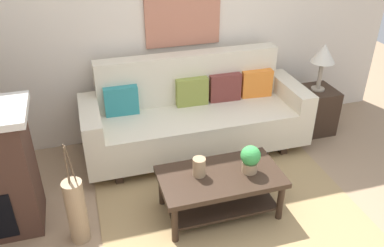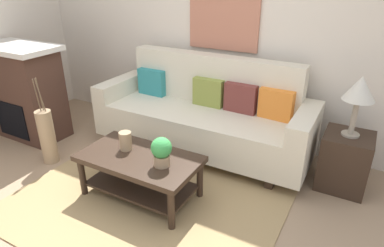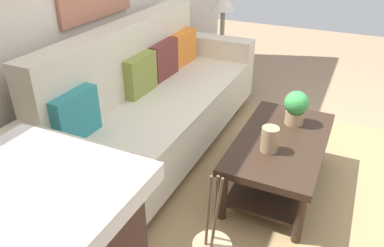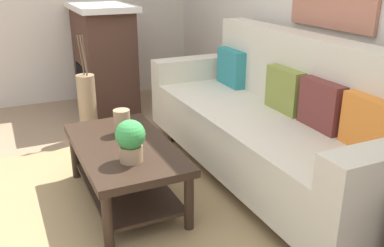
# 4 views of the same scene
# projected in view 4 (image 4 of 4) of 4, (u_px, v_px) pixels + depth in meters

# --- Properties ---
(ground_plane) EXTENTS (9.34, 9.34, 0.00)m
(ground_plane) POSITION_uv_depth(u_px,v_px,m) (68.00, 223.00, 2.70)
(ground_plane) COLOR #9E7F60
(area_rug) EXTENTS (2.39, 2.18, 0.01)m
(area_rug) POSITION_uv_depth(u_px,v_px,m) (143.00, 204.00, 2.90)
(area_rug) COLOR #A38456
(area_rug) RESTS_ON ground_plane
(couch) EXTENTS (2.47, 0.84, 1.08)m
(couch) POSITION_uv_depth(u_px,v_px,m) (270.00, 124.00, 3.15)
(couch) COLOR beige
(couch) RESTS_ON ground_plane
(throw_pillow_teal) EXTENTS (0.36, 0.13, 0.32)m
(throw_pillow_teal) POSITION_uv_depth(u_px,v_px,m) (232.00, 67.00, 3.78)
(throw_pillow_teal) COLOR teal
(throw_pillow_teal) RESTS_ON couch
(throw_pillow_olive) EXTENTS (0.36, 0.13, 0.32)m
(throw_pillow_olive) POSITION_uv_depth(u_px,v_px,m) (286.00, 90.00, 3.11)
(throw_pillow_olive) COLOR olive
(throw_pillow_olive) RESTS_ON couch
(throw_pillow_maroon) EXTENTS (0.36, 0.13, 0.32)m
(throw_pillow_maroon) POSITION_uv_depth(u_px,v_px,m) (323.00, 105.00, 2.78)
(throw_pillow_maroon) COLOR brown
(throw_pillow_maroon) RESTS_ON couch
(throw_pillow_orange) EXTENTS (0.37, 0.15, 0.32)m
(throw_pillow_orange) POSITION_uv_depth(u_px,v_px,m) (369.00, 124.00, 2.44)
(throw_pillow_orange) COLOR orange
(throw_pillow_orange) RESTS_ON couch
(coffee_table) EXTENTS (1.10, 0.60, 0.43)m
(coffee_table) POSITION_uv_depth(u_px,v_px,m) (125.00, 160.00, 2.84)
(coffee_table) COLOR #332319
(coffee_table) RESTS_ON ground_plane
(tabletop_vase) EXTENTS (0.12, 0.12, 0.18)m
(tabletop_vase) POSITION_uv_depth(u_px,v_px,m) (122.00, 122.00, 2.94)
(tabletop_vase) COLOR tan
(tabletop_vase) RESTS_ON coffee_table
(potted_plant_tabletop) EXTENTS (0.18, 0.18, 0.26)m
(potted_plant_tabletop) POSITION_uv_depth(u_px,v_px,m) (131.00, 139.00, 2.51)
(potted_plant_tabletop) COLOR tan
(potted_plant_tabletop) RESTS_ON coffee_table
(fireplace) EXTENTS (1.02, 0.58, 1.16)m
(fireplace) POSITION_uv_depth(u_px,v_px,m) (104.00, 58.00, 4.61)
(fireplace) COLOR #472D23
(fireplace) RESTS_ON ground_plane
(floor_vase) EXTENTS (0.17, 0.17, 0.61)m
(floor_vase) POSITION_uv_depth(u_px,v_px,m) (88.00, 107.00, 3.92)
(floor_vase) COLOR tan
(floor_vase) RESTS_ON ground_plane
(floor_vase_branch_a) EXTENTS (0.05, 0.04, 0.36)m
(floor_vase_branch_a) POSITION_uv_depth(u_px,v_px,m) (83.00, 56.00, 3.73)
(floor_vase_branch_a) COLOR brown
(floor_vase_branch_a) RESTS_ON floor_vase
(floor_vase_branch_b) EXTENTS (0.01, 0.03, 0.36)m
(floor_vase_branch_b) POSITION_uv_depth(u_px,v_px,m) (85.00, 55.00, 3.77)
(floor_vase_branch_b) COLOR brown
(floor_vase_branch_b) RESTS_ON floor_vase
(floor_vase_branch_c) EXTENTS (0.02, 0.04, 0.36)m
(floor_vase_branch_c) POSITION_uv_depth(u_px,v_px,m) (81.00, 55.00, 3.75)
(floor_vase_branch_c) COLOR brown
(floor_vase_branch_c) RESTS_ON floor_vase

